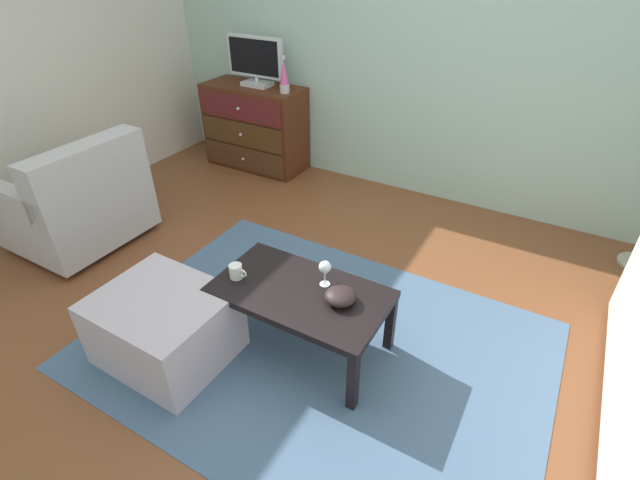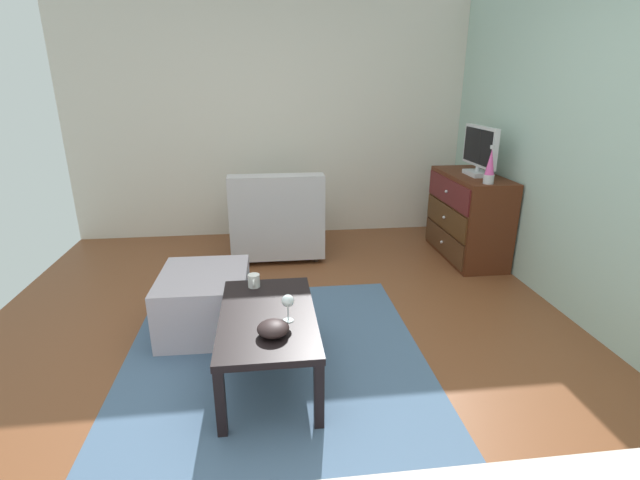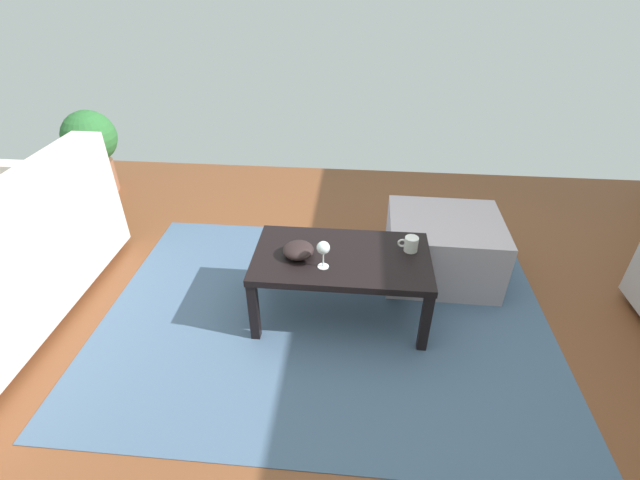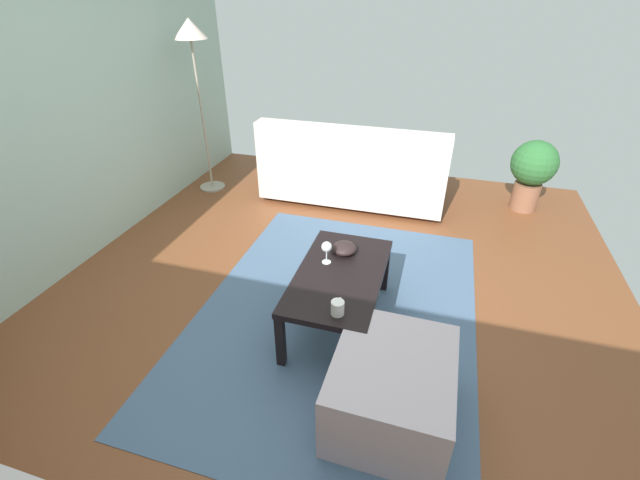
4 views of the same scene
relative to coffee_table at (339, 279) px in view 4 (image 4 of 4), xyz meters
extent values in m
cube|color=brown|center=(-0.11, 0.23, -0.39)|extent=(5.93, 4.60, 0.05)
cube|color=#465E7B|center=(0.09, 0.03, -0.36)|extent=(2.60, 1.90, 0.01)
cube|color=black|center=(-0.46, 0.24, -0.18)|extent=(0.05, 0.05, 0.38)
cube|color=black|center=(0.46, 0.24, -0.18)|extent=(0.05, 0.05, 0.38)
cube|color=black|center=(-0.46, -0.24, -0.18)|extent=(0.05, 0.05, 0.38)
cube|color=black|center=(0.46, -0.24, -0.18)|extent=(0.05, 0.05, 0.38)
cube|color=black|center=(0.00, 0.00, 0.03)|extent=(0.97, 0.54, 0.04)
cylinder|color=silver|center=(0.09, 0.11, 0.05)|extent=(0.06, 0.06, 0.00)
cylinder|color=silver|center=(0.09, 0.11, 0.10)|extent=(0.01, 0.01, 0.09)
sphere|color=silver|center=(0.09, 0.11, 0.17)|extent=(0.07, 0.07, 0.07)
cylinder|color=silver|center=(-0.38, -0.08, 0.09)|extent=(0.08, 0.08, 0.09)
torus|color=silver|center=(-0.33, -0.08, 0.10)|extent=(0.05, 0.01, 0.05)
ellipsoid|color=black|center=(0.24, 0.03, 0.09)|extent=(0.17, 0.17, 0.08)
cylinder|color=#332319|center=(2.35, -0.53, -0.34)|extent=(0.05, 0.05, 0.05)
cylinder|color=#332319|center=(2.35, 1.19, -0.34)|extent=(0.05, 0.05, 0.05)
cylinder|color=#332319|center=(1.66, -0.53, -0.34)|extent=(0.05, 0.05, 0.05)
cylinder|color=#332319|center=(1.66, 1.19, -0.34)|extent=(0.05, 0.05, 0.05)
cube|color=beige|center=(2.00, 0.33, -0.13)|extent=(0.85, 1.89, 0.38)
cube|color=beige|center=(1.68, 0.33, 0.27)|extent=(0.20, 1.89, 0.42)
cube|color=beige|center=(2.00, -0.55, 0.17)|extent=(0.81, 0.12, 0.20)
cube|color=beige|center=(2.00, 1.21, 0.17)|extent=(0.81, 0.12, 0.20)
cube|color=#B2A3AE|center=(-0.63, -0.44, -0.16)|extent=(0.71, 0.61, 0.42)
cylinder|color=#A59E8C|center=(1.76, 1.94, -0.36)|extent=(0.28, 0.28, 0.02)
cylinder|color=#A59E8C|center=(1.76, 1.94, 0.42)|extent=(0.02, 0.02, 1.53)
cone|color=beige|center=(1.76, 1.94, 1.27)|extent=(0.32, 0.32, 0.18)
cylinder|color=brown|center=(2.20, -1.42, -0.23)|extent=(0.26, 0.26, 0.28)
sphere|color=#2D6B33|center=(2.20, -1.42, 0.13)|extent=(0.44, 0.44, 0.44)
camera|label=1|loc=(1.07, -1.64, 1.68)|focal=25.77mm
camera|label=2|loc=(2.35, 0.02, 1.31)|focal=25.65mm
camera|label=3|loc=(-0.06, 1.99, 1.46)|focal=24.89mm
camera|label=4|loc=(-2.11, -0.49, 1.64)|focal=23.43mm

